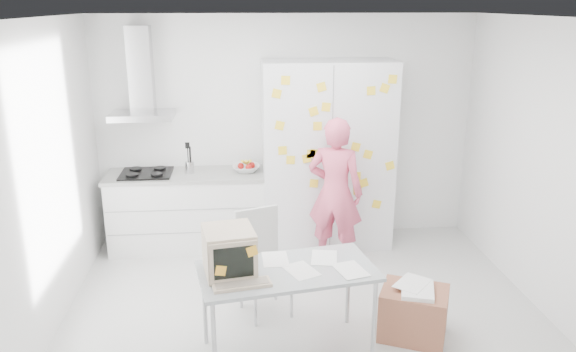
{
  "coord_description": "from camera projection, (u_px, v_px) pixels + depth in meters",
  "views": [
    {
      "loc": [
        -0.58,
        -4.6,
        2.82
      ],
      "look_at": [
        -0.09,
        0.76,
        1.14
      ],
      "focal_mm": 35.0,
      "sensor_mm": 36.0,
      "label": 1
    }
  ],
  "objects": [
    {
      "name": "desk",
      "position": [
        251.0,
        261.0,
        4.45
      ],
      "size": [
        1.51,
        0.94,
        1.13
      ],
      "rotation": [
        0.0,
        0.0,
        0.17
      ],
      "color": "#959C9F",
      "rests_on": "ground"
    },
    {
      "name": "range_hood",
      "position": [
        141.0,
        82.0,
        6.29
      ],
      "size": [
        0.7,
        0.48,
        1.01
      ],
      "color": "silver",
      "rests_on": "walls"
    },
    {
      "name": "walls",
      "position": [
        298.0,
        157.0,
        5.55
      ],
      "size": [
        4.52,
        4.01,
        2.7
      ],
      "color": "white",
      "rests_on": "ground"
    },
    {
      "name": "chair",
      "position": [
        262.0,
        255.0,
        5.24
      ],
      "size": [
        0.57,
        0.57,
        0.99
      ],
      "rotation": [
        0.0,
        0.0,
        0.35
      ],
      "color": "#B6B6B4",
      "rests_on": "ground"
    },
    {
      "name": "counter_run",
      "position": [
        188.0,
        209.0,
        6.64
      ],
      "size": [
        1.84,
        0.63,
        1.28
      ],
      "color": "white",
      "rests_on": "ground"
    },
    {
      "name": "person",
      "position": [
        335.0,
        193.0,
        6.1
      ],
      "size": [
        0.72,
        0.61,
        1.67
      ],
      "primitive_type": "imported",
      "rotation": [
        0.0,
        0.0,
        2.73
      ],
      "color": "#DF5675",
      "rests_on": "ground"
    },
    {
      "name": "floor",
      "position": [
        305.0,
        317.0,
        5.27
      ],
      "size": [
        4.5,
        4.0,
        0.02
      ],
      "primitive_type": "cube",
      "color": "silver",
      "rests_on": "ground"
    },
    {
      "name": "tall_cabinet",
      "position": [
        327.0,
        155.0,
        6.57
      ],
      "size": [
        1.5,
        0.68,
        2.2
      ],
      "color": "silver",
      "rests_on": "ground"
    },
    {
      "name": "ceiling",
      "position": [
        308.0,
        18.0,
        4.47
      ],
      "size": [
        4.5,
        4.0,
        0.02
      ],
      "primitive_type": "cube",
      "color": "white",
      "rests_on": "walls"
    },
    {
      "name": "cardboard_box",
      "position": [
        414.0,
        312.0,
        4.89
      ],
      "size": [
        0.69,
        0.64,
        0.49
      ],
      "rotation": [
        0.0,
        0.0,
        -0.42
      ],
      "color": "#9B5E43",
      "rests_on": "ground"
    }
  ]
}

